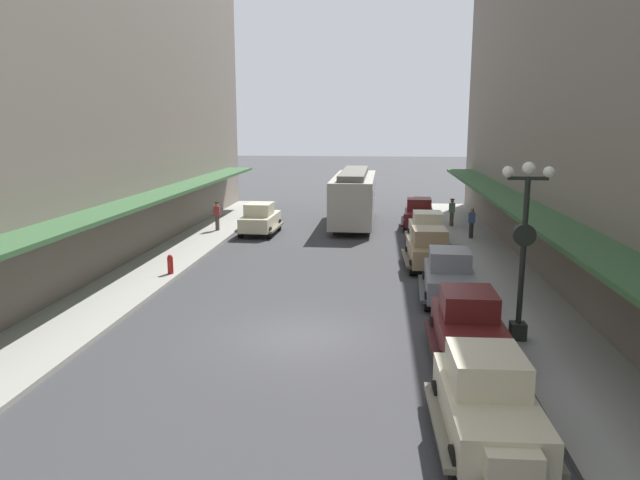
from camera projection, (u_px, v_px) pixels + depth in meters
ground_plane at (301, 336)px, 18.00m from camera, size 200.00×200.00×0.00m
sidewalk_left at (65, 326)px, 18.71m from camera, size 3.00×60.00×0.15m
sidewalk_right at (556, 343)px, 17.26m from camera, size 3.00×60.00×0.15m
parked_car_0 at (469, 324)px, 16.22m from camera, size 2.15×4.26×1.84m
parked_car_1 at (429, 248)px, 26.24m from camera, size 2.23×4.29×1.84m
parked_car_2 at (427, 228)px, 31.03m from camera, size 2.17×4.27×1.84m
parked_car_3 at (419, 213)px, 36.24m from camera, size 2.28×4.31×1.84m
parked_car_4 at (449, 275)px, 21.47m from camera, size 2.29×4.31×1.84m
parked_car_5 at (260, 218)px, 34.38m from camera, size 2.25×4.30×1.84m
parked_car_6 at (487, 399)px, 11.83m from camera, size 2.23×4.29×1.84m
streetcar at (354, 195)px, 37.23m from camera, size 2.62×9.63×3.46m
lamp_post_with_clock at (524, 244)px, 16.79m from camera, size 1.42×0.44×5.16m
fire_hydrant at (170, 264)px, 24.80m from camera, size 0.24×0.24×0.82m
pedestrian_0 at (471, 223)px, 32.44m from camera, size 0.36×0.24×1.64m
pedestrian_1 at (452, 212)px, 36.29m from camera, size 0.36×0.28×1.67m
pedestrian_2 at (217, 216)px, 34.80m from camera, size 0.36×0.28×1.67m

